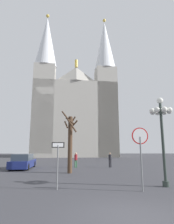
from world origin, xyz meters
TOP-DOWN VIEW (x-y plane):
  - ground_plane at (0.00, 0.00)m, footprint 120.00×120.00m
  - cathedral at (-3.83, 38.40)m, footprint 20.04×12.49m
  - stop_sign at (1.36, 3.56)m, footprint 0.86×0.10m
  - one_way_arrow_sign at (-2.94, 3.99)m, footprint 0.67×0.14m
  - street_lamp at (3.00, 4.67)m, footprint 1.35×1.35m
  - bare_tree at (-2.77, 10.30)m, footprint 1.51×1.51m
  - parked_car_near_navy at (-7.81, 13.74)m, footprint 2.13×4.67m
  - pedestrian_walking at (-2.45, 14.64)m, footprint 0.32×0.32m
  - pedestrian_standing at (1.26, 14.83)m, footprint 0.32×0.32m

SIDE VIEW (x-z plane):
  - ground_plane at x=0.00m, z-range 0.00..0.00m
  - parked_car_near_navy at x=-7.81m, z-range -0.05..1.44m
  - pedestrian_standing at x=1.26m, z-range 0.16..1.72m
  - pedestrian_walking at x=-2.45m, z-range 0.16..1.74m
  - one_way_arrow_sign at x=-2.94m, z-range 0.36..2.77m
  - stop_sign at x=1.36m, z-range 0.67..3.83m
  - bare_tree at x=-2.77m, z-range 0.01..5.36m
  - street_lamp at x=3.00m, z-range 1.03..6.11m
  - cathedral at x=-3.83m, z-range -5.79..28.83m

